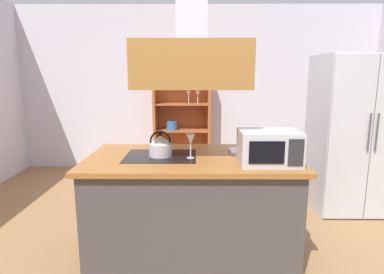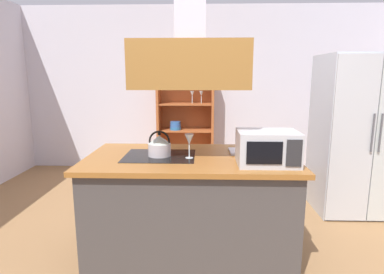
{
  "view_description": "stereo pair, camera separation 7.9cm",
  "coord_description": "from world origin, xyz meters",
  "views": [
    {
      "loc": [
        -0.04,
        -2.46,
        1.58
      ],
      "look_at": [
        -0.07,
        0.54,
        1.0
      ],
      "focal_mm": 29.93,
      "sensor_mm": 36.0,
      "label": 1
    },
    {
      "loc": [
        0.04,
        -2.46,
        1.58
      ],
      "look_at": [
        -0.07,
        0.54,
        1.0
      ],
      "focal_mm": 29.93,
      "sensor_mm": 36.0,
      "label": 2
    }
  ],
  "objects": [
    {
      "name": "kitchen_island",
      "position": [
        -0.07,
        0.19,
        0.45
      ],
      "size": [
        1.77,
        0.99,
        0.9
      ],
      "color": "#413D3C",
      "rests_on": "ground"
    },
    {
      "name": "wine_glass_on_counter",
      "position": [
        -0.07,
        0.12,
        1.05
      ],
      "size": [
        0.08,
        0.08,
        0.21
      ],
      "color": "silver",
      "rests_on": "kitchen_island"
    },
    {
      "name": "wall_back",
      "position": [
        0.0,
        3.0,
        1.35
      ],
      "size": [
        6.0,
        0.12,
        2.7
      ],
      "primitive_type": "cube",
      "color": "silver",
      "rests_on": "ground"
    },
    {
      "name": "range_hood",
      "position": [
        -0.07,
        0.19,
        1.76
      ],
      "size": [
        0.9,
        0.7,
        1.23
      ],
      "color": "olive"
    },
    {
      "name": "kettle",
      "position": [
        -0.33,
        0.19,
        0.99
      ],
      "size": [
        0.19,
        0.19,
        0.22
      ],
      "color": "#C0B8BD",
      "rests_on": "kitchen_island"
    },
    {
      "name": "microwave",
      "position": [
        0.54,
        -0.04,
        1.03
      ],
      "size": [
        0.46,
        0.35,
        0.26
      ],
      "color": "#B7BABF",
      "rests_on": "kitchen_island"
    },
    {
      "name": "ground_plane",
      "position": [
        0.0,
        0.0,
        0.0
      ],
      "size": [
        7.8,
        7.8,
        0.0
      ],
      "primitive_type": "plane",
      "color": "olive"
    },
    {
      "name": "dish_cabinet",
      "position": [
        -0.25,
        2.78,
        0.77
      ],
      "size": [
        0.92,
        0.4,
        1.73
      ],
      "color": "#AA572B",
      "rests_on": "ground"
    },
    {
      "name": "refrigerator",
      "position": [
        1.83,
        1.23,
        0.91
      ],
      "size": [
        0.9,
        0.78,
        1.81
      ],
      "color": "#B5BDC8",
      "rests_on": "ground"
    },
    {
      "name": "cutting_board",
      "position": [
        0.45,
        0.35,
        0.91
      ],
      "size": [
        0.35,
        0.25,
        0.02
      ],
      "primitive_type": "cube",
      "rotation": [
        0.0,
        0.0,
        0.03
      ],
      "color": "white",
      "rests_on": "kitchen_island"
    }
  ]
}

